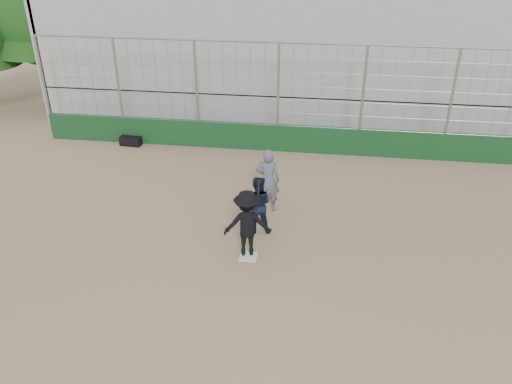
# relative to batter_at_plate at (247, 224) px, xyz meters

# --- Properties ---
(ground) EXTENTS (90.00, 90.00, 0.00)m
(ground) POSITION_rel_batter_at_plate_xyz_m (0.05, -0.15, -0.91)
(ground) COLOR #7E6144
(ground) RESTS_ON ground
(home_plate) EXTENTS (0.44, 0.44, 0.02)m
(home_plate) POSITION_rel_batter_at_plate_xyz_m (0.05, -0.15, -0.90)
(home_plate) COLOR white
(home_plate) RESTS_ON ground
(backstop) EXTENTS (18.10, 0.25, 4.04)m
(backstop) POSITION_rel_batter_at_plate_xyz_m (0.05, 6.85, 0.05)
(backstop) COLOR #113819
(backstop) RESTS_ON ground
(bleachers) EXTENTS (20.25, 6.70, 6.98)m
(bleachers) POSITION_rel_batter_at_plate_xyz_m (0.05, 11.80, 2.02)
(bleachers) COLOR #9B9B9B
(bleachers) RESTS_ON ground
(tree_left) EXTENTS (4.48, 4.48, 7.00)m
(tree_left) POSITION_rel_batter_at_plate_xyz_m (-10.95, 10.85, 3.48)
(tree_left) COLOR #3D2A16
(tree_left) RESTS_ON ground
(batter_at_plate) EXTENTS (1.28, 0.89, 1.96)m
(batter_at_plate) POSITION_rel_batter_at_plate_xyz_m (0.00, 0.00, 0.00)
(batter_at_plate) COLOR black
(batter_at_plate) RESTS_ON ground
(catcher_crouched) EXTENTS (0.88, 0.71, 1.14)m
(catcher_crouched) POSITION_rel_batter_at_plate_xyz_m (0.11, 1.08, -0.34)
(catcher_crouched) COLOR black
(catcher_crouched) RESTS_ON ground
(umpire) EXTENTS (0.72, 0.48, 1.75)m
(umpire) POSITION_rel_batter_at_plate_xyz_m (0.24, 2.35, -0.03)
(umpire) COLOR #555D6B
(umpire) RESTS_ON ground
(equipment_bag) EXTENTS (0.83, 0.40, 0.38)m
(equipment_bag) POSITION_rel_batter_at_plate_xyz_m (-5.61, 6.51, -0.74)
(equipment_bag) COLOR black
(equipment_bag) RESTS_ON ground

